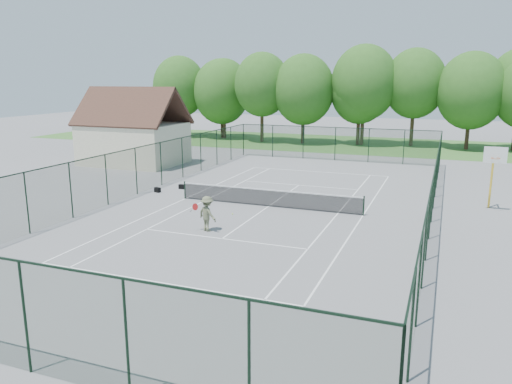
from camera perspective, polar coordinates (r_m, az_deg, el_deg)
ground at (r=29.11m, az=1.41°, el=-1.68°), size 140.00×140.00×0.00m
grass_far at (r=57.80m, az=11.51°, el=5.35°), size 80.00×16.00×0.01m
court_lines at (r=29.11m, az=1.41°, el=-1.67°), size 11.05×23.85×0.01m
tennis_net at (r=28.97m, az=1.42°, el=-0.57°), size 11.08×0.08×1.10m
fence_enclosure at (r=28.76m, az=1.43°, el=1.33°), size 18.05×36.05×3.02m
utility_building at (r=44.73m, az=-13.85°, el=7.12°), size 8.60×6.27×6.63m
tree_line_far at (r=57.35m, az=11.78°, el=11.29°), size 39.40×6.40×9.70m
basketball_goal at (r=30.90m, az=25.52°, el=2.78°), size 1.20×1.43×3.65m
sports_bag_a at (r=33.34m, az=-11.19°, el=0.24°), size 0.45×0.34×0.32m
sports_bag_b at (r=34.08m, az=-8.48°, el=0.61°), size 0.40×0.25×0.31m
tennis_player at (r=24.42m, az=-5.59°, el=-2.48°), size 2.07×1.05×1.74m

